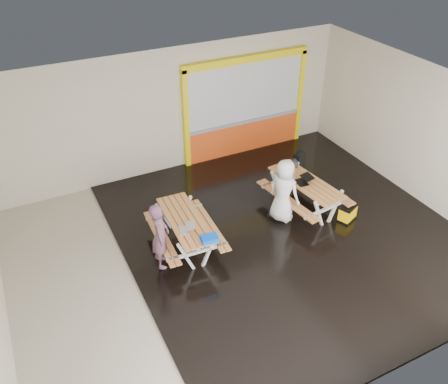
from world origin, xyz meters
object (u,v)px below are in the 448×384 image
blue_pouch (210,239)px  fluke_bag (348,213)px  person_left (160,236)px  dark_case (276,212)px  laptop_right (303,180)px  person_right (284,191)px  picnic_table_left (185,226)px  laptop_left (187,228)px  backpack (299,160)px  picnic_table_right (305,188)px  toolbox (289,164)px

blue_pouch → fluke_bag: 3.78m
person_left → dark_case: 3.27m
laptop_right → dark_case: bearing=175.6°
person_right → fluke_bag: 1.72m
picnic_table_left → person_left: size_ratio=1.35×
person_right → laptop_left: person_right is taller
laptop_right → backpack: (0.62, 1.07, -0.13)m
person_left → person_right: size_ratio=0.96×
picnic_table_right → laptop_right: (-0.09, -0.01, 0.25)m
picnic_table_left → person_right: 2.51m
person_right → blue_pouch: (-2.31, -0.80, -0.02)m
laptop_right → toolbox: (0.08, 0.75, 0.04)m
laptop_right → fluke_bag: bearing=-49.8°
backpack → fluke_bag: bearing=-86.0°
person_left → blue_pouch: person_left is taller
laptop_left → backpack: bearing=21.0°
person_right → blue_pouch: person_right is taller
laptop_right → blue_pouch: (-2.97, -0.95, -0.03)m
picnic_table_right → person_left: 3.96m
person_right → laptop_right: size_ratio=3.90×
person_left → laptop_left: 0.59m
person_right → laptop_left: size_ratio=3.93×
picnic_table_left → toolbox: bearing=13.8°
person_left → laptop_right: bearing=-63.1°
laptop_right → dark_case: (-0.69, 0.05, -0.77)m
person_left → dark_case: size_ratio=4.12×
person_left → backpack: size_ratio=3.13×
picnic_table_right → blue_pouch: bearing=-162.6°
blue_pouch → picnic_table_left: bearing=101.2°
fluke_bag → picnic_table_left: bearing=167.7°
laptop_left → toolbox: (3.34, 1.17, 0.07)m
laptop_right → backpack: backpack is taller
person_left → fluke_bag: bearing=-75.1°
picnic_table_left → toolbox: (3.23, 0.79, 0.31)m
person_left → backpack: 4.70m
blue_pouch → dark_case: (2.28, 1.00, -0.74)m
person_right → dark_case: size_ratio=4.31×
toolbox → backpack: 0.64m
backpack → dark_case: backpack is taller
picnic_table_right → backpack: bearing=63.4°
picnic_table_right → backpack: (0.53, 1.06, 0.12)m
toolbox → picnic_table_right: bearing=-89.2°
person_right → laptop_left: (-2.60, -0.27, -0.02)m
backpack → blue_pouch: bearing=-150.7°
blue_pouch → person_left: bearing=147.3°
blue_pouch → dark_case: bearing=23.6°
laptop_left → fluke_bag: 4.09m
picnic_table_right → person_left: person_left is taller
laptop_right → blue_pouch: bearing=-162.3°
blue_pouch → backpack: size_ratio=0.71×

